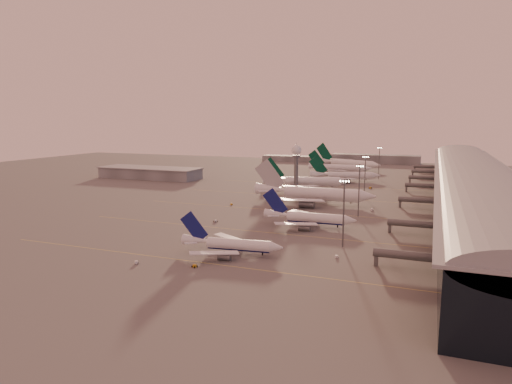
% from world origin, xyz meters
% --- Properties ---
extents(ground, '(700.00, 700.00, 0.00)m').
position_xyz_m(ground, '(0.00, 0.00, 0.00)').
color(ground, '#525050').
rests_on(ground, ground).
extents(taxiway_markings, '(180.00, 185.25, 0.02)m').
position_xyz_m(taxiway_markings, '(30.00, 56.00, 0.01)').
color(taxiway_markings, '#ECD553').
rests_on(taxiway_markings, ground).
extents(terminal, '(57.00, 362.00, 23.04)m').
position_xyz_m(terminal, '(107.88, 110.09, 10.52)').
color(terminal, black).
rests_on(terminal, ground).
extents(hangar, '(82.00, 27.00, 8.50)m').
position_xyz_m(hangar, '(-120.00, 140.00, 4.32)').
color(hangar, slate).
rests_on(hangar, ground).
extents(radar_tower, '(6.40, 6.40, 31.10)m').
position_xyz_m(radar_tower, '(5.00, 120.00, 20.95)').
color(radar_tower, '#595C61').
rests_on(radar_tower, ground).
extents(mast_a, '(3.60, 0.56, 25.00)m').
position_xyz_m(mast_a, '(58.00, 0.00, 13.74)').
color(mast_a, '#595C61').
rests_on(mast_a, ground).
extents(mast_b, '(3.60, 0.56, 25.00)m').
position_xyz_m(mast_b, '(55.00, 55.00, 13.74)').
color(mast_b, '#595C61').
rests_on(mast_b, ground).
extents(mast_c, '(3.60, 0.56, 25.00)m').
position_xyz_m(mast_c, '(50.00, 110.00, 13.74)').
color(mast_c, '#595C61').
rests_on(mast_c, ground).
extents(mast_d, '(3.60, 0.56, 25.00)m').
position_xyz_m(mast_d, '(48.00, 200.00, 13.74)').
color(mast_d, '#595C61').
rests_on(mast_d, ground).
extents(distant_horizon, '(165.00, 37.50, 9.00)m').
position_xyz_m(distant_horizon, '(2.62, 325.14, 3.89)').
color(distant_horizon, slate).
rests_on(distant_horizon, ground).
extents(narrowbody_near, '(36.84, 29.28, 14.41)m').
position_xyz_m(narrowbody_near, '(24.15, -23.09, 2.92)').
color(narrowbody_near, white).
rests_on(narrowbody_near, ground).
extents(narrowbody_mid, '(41.26, 32.91, 16.12)m').
position_xyz_m(narrowbody_mid, '(38.56, 26.23, 3.26)').
color(narrowbody_mid, white).
rests_on(narrowbody_mid, ground).
extents(widebody_white, '(67.96, 54.45, 23.91)m').
position_xyz_m(widebody_white, '(27.18, 79.92, 4.15)').
color(widebody_white, white).
rests_on(widebody_white, ground).
extents(greentail_a, '(56.21, 44.64, 21.25)m').
position_xyz_m(greentail_a, '(8.95, 130.05, 3.75)').
color(greentail_a, white).
rests_on(greentail_a, ground).
extents(greentail_b, '(51.26, 40.79, 19.18)m').
position_xyz_m(greentail_b, '(26.38, 176.66, 3.39)').
color(greentail_b, white).
rests_on(greentail_b, ground).
extents(greentail_c, '(54.23, 43.68, 19.69)m').
position_xyz_m(greentail_c, '(12.59, 227.34, 3.48)').
color(greentail_c, white).
rests_on(greentail_c, ground).
extents(greentail_d, '(63.34, 50.35, 23.79)m').
position_xyz_m(greentail_d, '(13.45, 259.08, 4.20)').
color(greentail_d, white).
rests_on(greentail_d, ground).
extents(gsv_truck_a, '(5.18, 4.83, 2.11)m').
position_xyz_m(gsv_truck_a, '(0.43, -43.79, 1.08)').
color(gsv_truck_a, white).
rests_on(gsv_truck_a, ground).
extents(gsv_tug_near, '(2.94, 3.66, 0.91)m').
position_xyz_m(gsv_tug_near, '(19.23, -40.35, 0.47)').
color(gsv_tug_near, gold).
rests_on(gsv_tug_near, ground).
extents(gsv_catering_a, '(4.65, 3.69, 3.50)m').
position_xyz_m(gsv_catering_a, '(58.83, -14.07, 1.75)').
color(gsv_catering_a, white).
rests_on(gsv_catering_a, ground).
extents(gsv_tug_mid, '(3.75, 3.10, 0.92)m').
position_xyz_m(gsv_tug_mid, '(-2.96, 19.08, 0.48)').
color(gsv_tug_mid, white).
rests_on(gsv_tug_mid, ground).
extents(gsv_truck_b, '(6.14, 4.33, 2.34)m').
position_xyz_m(gsv_truck_b, '(39.06, 45.09, 1.20)').
color(gsv_truck_b, white).
rests_on(gsv_truck_b, ground).
extents(gsv_truck_c, '(4.25, 4.83, 1.93)m').
position_xyz_m(gsv_truck_c, '(-13.16, 59.83, 0.98)').
color(gsv_truck_c, gold).
rests_on(gsv_truck_c, ground).
extents(gsv_catering_b, '(6.06, 3.56, 4.66)m').
position_xyz_m(gsv_catering_b, '(59.53, 71.36, 2.33)').
color(gsv_catering_b, white).
rests_on(gsv_catering_b, ground).
extents(gsv_truck_d, '(3.21, 5.45, 2.08)m').
position_xyz_m(gsv_truck_d, '(-19.98, 115.56, 1.06)').
color(gsv_truck_d, white).
rests_on(gsv_truck_d, ground).
extents(gsv_tug_hangar, '(4.05, 2.53, 1.13)m').
position_xyz_m(gsv_tug_hangar, '(48.87, 146.68, 0.58)').
color(gsv_tug_hangar, gold).
rests_on(gsv_tug_hangar, ground).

